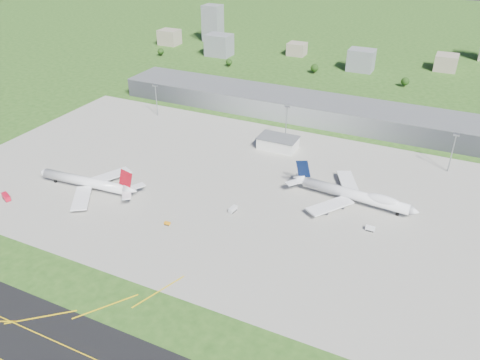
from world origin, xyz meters
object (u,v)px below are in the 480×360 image
at_px(van_white_near, 233,209).
at_px(van_white_far, 370,229).
at_px(airliner_red_twin, 88,183).
at_px(airliner_blue_quad, 355,195).
at_px(fire_truck, 6,197).
at_px(tug_yellow, 167,224).

distance_m(van_white_near, van_white_far, 73.43).
distance_m(airliner_red_twin, van_white_far, 162.10).
bearing_deg(van_white_far, airliner_blue_quad, 123.08).
relative_size(fire_truck, van_white_near, 1.36).
relative_size(airliner_red_twin, airliner_blue_quad, 0.93).
distance_m(airliner_blue_quad, fire_truck, 198.28).
xyz_separation_m(fire_truck, tug_yellow, (97.13, 18.14, -0.83)).
height_order(airliner_blue_quad, tug_yellow, airliner_blue_quad).
bearing_deg(airliner_blue_quad, van_white_near, -142.33).
bearing_deg(van_white_far, fire_truck, -161.84).
height_order(airliner_red_twin, airliner_blue_quad, airliner_blue_quad).
distance_m(fire_truck, van_white_near, 130.53).
height_order(fire_truck, van_white_far, fire_truck).
bearing_deg(airliner_red_twin, fire_truck, 34.83).
xyz_separation_m(airliner_red_twin, van_white_far, (159.31, 29.71, -3.77)).
bearing_deg(fire_truck, airliner_red_twin, 62.74).
xyz_separation_m(fire_truck, van_white_far, (194.82, 58.56, -0.43)).
height_order(tug_yellow, van_white_near, van_white_near).
bearing_deg(fire_truck, tug_yellow, 34.23).
bearing_deg(airliner_blue_quad, van_white_far, -53.21).
xyz_separation_m(van_white_near, van_white_far, (72.02, 14.32, -0.16)).
distance_m(airliner_blue_quad, van_white_far, 26.97).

